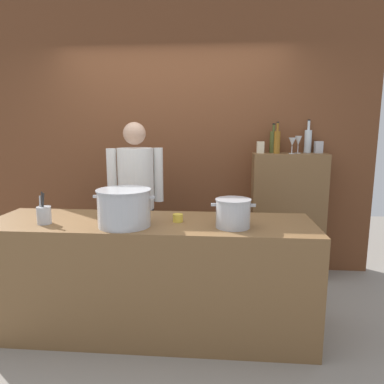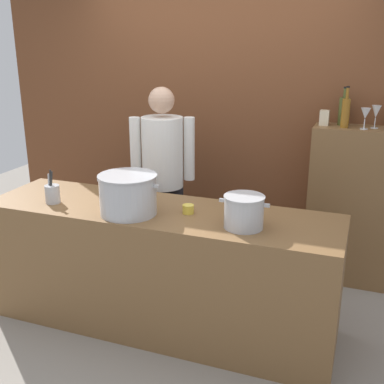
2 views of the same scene
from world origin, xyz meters
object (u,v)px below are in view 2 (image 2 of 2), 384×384
(stockpot_small, at_px, (244,212))
(stockpot_large, at_px, (128,194))
(wine_bottle_olive, at_px, (343,110))
(wine_bottle_amber, at_px, (346,112))
(utensil_crock, at_px, (52,194))
(wine_glass_short, at_px, (365,114))
(spice_tin_cream, at_px, (324,118))
(butter_jar, at_px, (188,209))
(chef, at_px, (163,172))
(wine_glass_tall, at_px, (376,112))

(stockpot_small, bearing_deg, stockpot_large, -177.83)
(wine_bottle_olive, bearing_deg, wine_bottle_amber, -78.24)
(utensil_crock, xyz_separation_m, wine_bottle_olive, (1.86, 1.39, 0.50))
(wine_glass_short, xyz_separation_m, spice_tin_cream, (-0.31, 0.08, -0.06))
(utensil_crock, xyz_separation_m, wine_glass_short, (2.03, 1.26, 0.49))
(stockpot_large, height_order, butter_jar, stockpot_large)
(chef, relative_size, spice_tin_cream, 13.58)
(chef, bearing_deg, butter_jar, 105.32)
(stockpot_small, relative_size, wine_glass_tall, 1.75)
(wine_glass_short, bearing_deg, utensil_crock, -148.26)
(stockpot_small, xyz_separation_m, spice_tin_cream, (0.32, 1.31, 0.40))
(wine_glass_short, bearing_deg, wine_glass_tall, 45.04)
(wine_bottle_amber, bearing_deg, spice_tin_cream, 162.11)
(stockpot_small, relative_size, wine_bottle_olive, 1.03)
(wine_glass_tall, bearing_deg, stockpot_small, -118.42)
(wine_glass_tall, bearing_deg, utensil_crock, -147.69)
(stockpot_large, distance_m, stockpot_small, 0.79)
(chef, distance_m, wine_bottle_amber, 1.54)
(utensil_crock, distance_m, wine_glass_tall, 2.54)
(spice_tin_cream, bearing_deg, stockpot_small, -103.76)
(stockpot_large, height_order, spice_tin_cream, spice_tin_cream)
(utensil_crock, height_order, spice_tin_cream, spice_tin_cream)
(chef, distance_m, wine_bottle_olive, 1.56)
(utensil_crock, relative_size, wine_bottle_olive, 0.78)
(utensil_crock, relative_size, wine_glass_short, 1.46)
(stockpot_large, xyz_separation_m, wine_glass_short, (1.42, 1.26, 0.43))
(wine_bottle_amber, bearing_deg, butter_jar, -128.17)
(wine_bottle_amber, height_order, spice_tin_cream, wine_bottle_amber)
(wine_bottle_amber, distance_m, wine_bottle_olive, 0.11)
(stockpot_large, distance_m, utensil_crock, 0.62)
(stockpot_small, height_order, butter_jar, stockpot_small)
(wine_bottle_olive, height_order, wine_glass_short, wine_bottle_olive)
(wine_bottle_amber, bearing_deg, wine_bottle_olive, 101.76)
(spice_tin_cream, bearing_deg, wine_glass_tall, 0.09)
(utensil_crock, xyz_separation_m, wine_glass_tall, (2.11, 1.33, 0.50))
(wine_glass_short, bearing_deg, butter_jar, -133.09)
(wine_glass_short, xyz_separation_m, wine_glass_tall, (0.08, 0.08, 0.01))
(stockpot_small, bearing_deg, wine_bottle_amber, 68.95)
(chef, xyz_separation_m, utensil_crock, (-0.50, -0.82, 0.00))
(stockpot_large, bearing_deg, butter_jar, 21.43)
(utensil_crock, bearing_deg, chef, 58.89)
(stockpot_small, height_order, wine_glass_tall, wine_glass_tall)
(butter_jar, height_order, wine_glass_short, wine_glass_short)
(wine_bottle_amber, height_order, wine_bottle_olive, wine_bottle_amber)
(wine_glass_tall, bearing_deg, wine_bottle_olive, 167.25)
(stockpot_large, bearing_deg, utensil_crock, 179.33)
(butter_jar, relative_size, wine_glass_short, 0.47)
(stockpot_small, distance_m, wine_bottle_amber, 1.42)
(stockpot_small, bearing_deg, chef, 138.32)
(butter_jar, bearing_deg, stockpot_small, -15.81)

